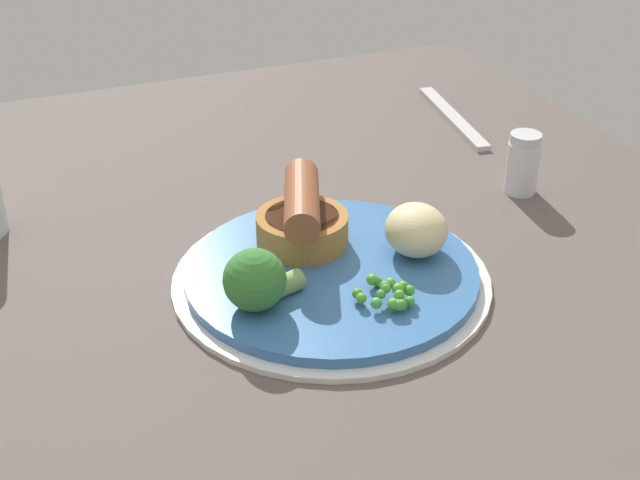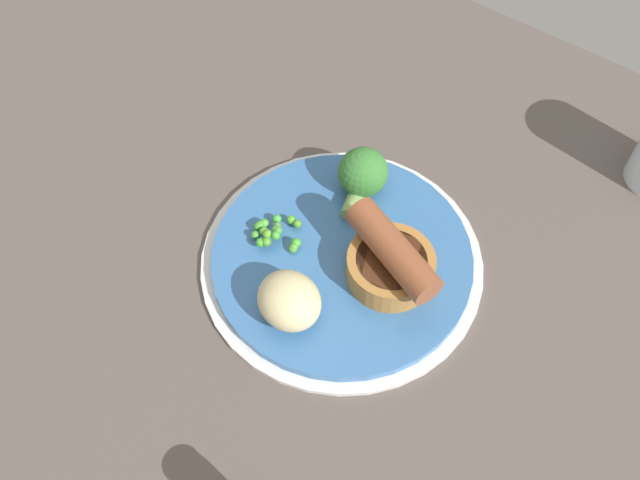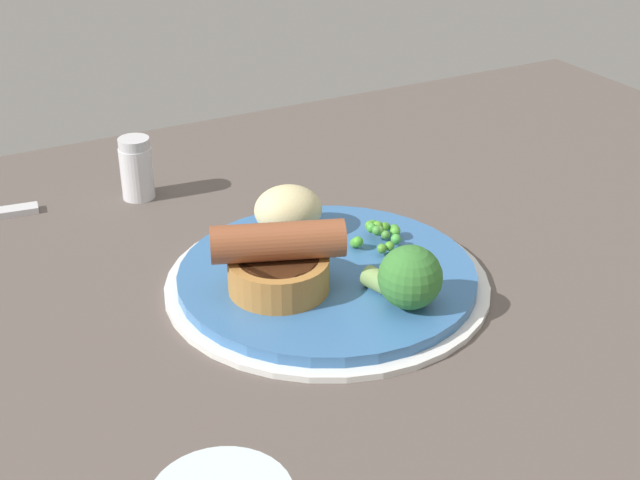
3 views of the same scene
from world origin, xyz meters
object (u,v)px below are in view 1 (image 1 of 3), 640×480
fork (453,117)px  salt_shaker (523,164)px  potato_chunk_0 (416,230)px  broccoli_floret_near (257,280)px  dinner_plate (329,277)px  sausage_pudding (302,219)px  pea_pile (388,292)px

fork → salt_shaker: salt_shaker is taller
potato_chunk_0 → fork: (26.53, -18.60, -3.19)cm
broccoli_floret_near → fork: bearing=-155.5°
fork → dinner_plate: bearing=142.8°
sausage_pudding → broccoli_floret_near: sausage_pudding is taller
sausage_pudding → broccoli_floret_near: 9.85cm
broccoli_floret_near → potato_chunk_0: 14.87cm
dinner_plate → broccoli_floret_near: bearing=112.1°
broccoli_floret_near → potato_chunk_0: (2.59, -14.65, -0.20)cm
broccoli_floret_near → fork: size_ratio=0.37×
sausage_pudding → potato_chunk_0: sausage_pudding is taller
pea_pile → fork: bearing=-36.5°
sausage_pudding → fork: (21.69, -26.78, -3.40)cm
pea_pile → potato_chunk_0: size_ratio=0.90×
potato_chunk_0 → pea_pile: bearing=137.4°
sausage_pudding → pea_pile: bearing=-144.2°
sausage_pudding → potato_chunk_0: bearing=-99.9°
dinner_plate → sausage_pudding: 5.59cm
dinner_plate → salt_shaker: bearing=-70.9°
fork → sausage_pudding: bearing=136.7°
pea_pile → broccoli_floret_near: size_ratio=0.78×
fork → broccoli_floret_near: bearing=138.9°
broccoli_floret_near → potato_chunk_0: bearing=173.4°
sausage_pudding → pea_pile: size_ratio=1.99×
dinner_plate → pea_pile: 6.68cm
pea_pile → sausage_pudding: bearing=15.1°
salt_shaker → dinner_plate: bearing=109.1°
sausage_pudding → salt_shaker: size_ratio=1.72×
pea_pile → potato_chunk_0: potato_chunk_0 is taller
dinner_plate → fork: dinner_plate is taller
broccoli_floret_near → sausage_pudding: bearing=-147.7°
dinner_plate → broccoli_floret_near: (-2.83, 6.98, 3.13)cm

